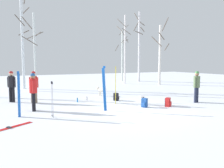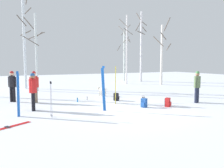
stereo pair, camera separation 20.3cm
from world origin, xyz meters
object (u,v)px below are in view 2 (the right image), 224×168
Objects in this scene: ski_pair_lying_0 at (9,127)px; backpack_0 at (144,103)px; ski_pair_lying_1 at (143,98)px; water_bottle_1 at (87,99)px; birch_tree_6 at (141,45)px; backpack_1 at (116,97)px; birch_tree_1 at (24,40)px; birch_tree_3 at (127,48)px; ski_poles_0 at (51,98)px; backpack_2 at (168,102)px; ski_pair_planted_2 at (116,85)px; person_2 at (197,85)px; birch_tree_5 at (162,53)px; dog at (102,90)px; person_0 at (33,89)px; person_3 at (34,85)px; birch_tree_2 at (36,52)px; water_bottle_0 at (78,100)px; ski_pair_planted_0 at (18,94)px; birch_tree_4 at (124,54)px; person_1 at (12,84)px; ski_pair_planted_1 at (103,89)px.

backpack_0 reaches higher than ski_pair_lying_0.
water_bottle_1 is at bearing 168.79° from ski_pair_lying_1.
birch_tree_6 reaches higher than water_bottle_1.
backpack_1 is 0.06× the size of birch_tree_1.
birch_tree_3 is at bearing 47.66° from water_bottle_1.
ski_poles_0 is 5.62m from backpack_2.
ski_pair_planted_2 is 10.48m from birch_tree_1.
person_2 is 0.27× the size of birch_tree_5.
dog is 0.12× the size of birch_tree_3.
dog is (4.55, 2.67, -0.59)m from person_0.
ski_pair_lying_1 is 9.00m from birch_tree_5.
person_3 is at bearing 168.45° from water_bottle_1.
backpack_2 is at bearing 3.34° from ski_pair_lying_0.
water_bottle_0 is at bearing -77.44° from birch_tree_2.
person_3 is at bearing 71.91° from ski_pair_planted_0.
person_0 is at bearing -98.47° from person_3.
birch_tree_4 reaches higher than dog.
water_bottle_0 is at bearing 165.56° from backpack_1.
person_3 is at bearing 161.41° from backpack_1.
ski_pair_lying_0 is 0.24× the size of birch_tree_4.
backpack_0 is 15.26m from birch_tree_6.
ski_pair_planted_2 is 1.37× the size of ski_poles_0.
birch_tree_5 is (11.47, -0.35, 0.04)m from birch_tree_2.
person_0 is 1.11m from ski_pair_planted_0.
birch_tree_2 is 0.85× the size of birch_tree_3.
person_3 is 0.27× the size of birch_tree_5.
dog is 0.11× the size of birch_tree_6.
ski_pair_planted_1 is at bearing -49.78° from person_1.
water_bottle_0 is 1.12× the size of water_bottle_1.
birch_tree_5 is at bearing -1.76° from birch_tree_2.
birch_tree_3 is (10.05, 9.15, 2.58)m from person_0.
water_bottle_0 is 0.04× the size of birch_tree_4.
ski_pair_planted_1 is 2.22m from backpack_0.
birch_tree_1 reaches higher than water_bottle_0.
person_2 is at bearing -102.87° from birch_tree_4.
ski_pair_lying_1 is at bearing -15.20° from person_1.
ski_pair_lying_0 is at bearing -153.62° from ski_poles_0.
ski_pair_planted_1 reaches higher than backpack_1.
backpack_1 is 10.47m from birch_tree_5.
person_0 is at bearing 178.51° from ski_pair_planted_2.
birch_tree_4 is at bearing 103.75° from birch_tree_5.
birch_tree_1 is (-6.00, 8.39, 3.95)m from ski_pair_lying_1.
birch_tree_4 is at bearing 46.51° from person_0.
birch_tree_3 is (5.50, 6.47, 3.17)m from dog.
birch_tree_1 is 12.37m from birch_tree_5.
birch_tree_1 is at bearing 102.28° from ski_pair_planted_1.
water_bottle_0 is at bearing 131.12° from backpack_0.
birch_tree_6 reaches higher than birch_tree_2.
backpack_1 is 1.00× the size of backpack_2.
person_1 is at bearing -149.76° from birch_tree_3.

